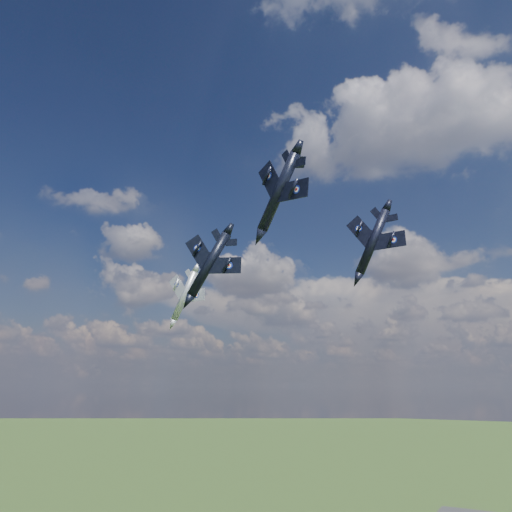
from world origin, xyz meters
The scene contains 4 objects.
jet_lead_navy centered at (0.85, 5.78, 80.92)m, with size 10.90×15.19×3.14m, color black, non-canonical shape.
jet_right_navy centered at (20.22, -8.40, 84.03)m, with size 9.28×12.94×2.68m, color black, non-canonical shape.
jet_high_navy centered at (21.16, 24.89, 86.46)m, with size 11.53×16.08×3.33m, color black, non-canonical shape.
jet_left_silver centered at (-20.63, 27.57, 81.28)m, with size 10.89×15.18×3.14m, color #A8ABB3, non-canonical shape.
Camera 1 is at (44.03, -55.54, 62.74)m, focal length 35.00 mm.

